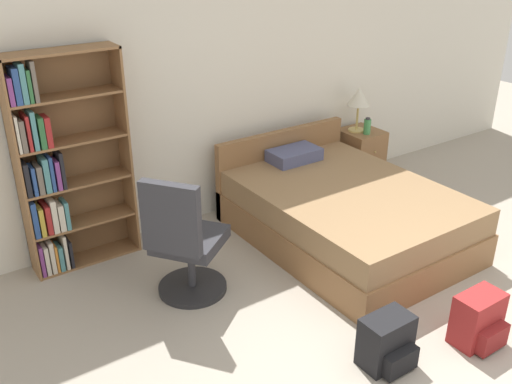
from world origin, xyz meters
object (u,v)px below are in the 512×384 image
at_px(nightstand, 360,156).
at_px(table_lamp, 359,98).
at_px(bed, 342,212).
at_px(water_bottle, 367,126).
at_px(backpack_red, 479,320).
at_px(backpack_black, 387,343).
at_px(office_chair, 184,244).
at_px(bookshelf, 59,169).

xyz_separation_m(nightstand, table_lamp, (-0.05, 0.03, 0.66)).
distance_m(bed, water_bottle, 1.33).
bearing_deg(bed, backpack_red, -97.02).
relative_size(bed, water_bottle, 11.37).
height_order(table_lamp, backpack_black, table_lamp).
bearing_deg(nightstand, backpack_black, -130.12).
xyz_separation_m(office_chair, backpack_red, (1.40, -1.60, -0.29)).
bearing_deg(backpack_black, backpack_red, -16.46).
distance_m(nightstand, water_bottle, 0.40).
relative_size(bed, backpack_black, 5.77).
xyz_separation_m(bookshelf, office_chair, (0.57, -0.98, -0.40)).
bearing_deg(table_lamp, backpack_black, -128.97).
bearing_deg(bed, nightstand, 39.61).
height_order(nightstand, table_lamp, table_lamp).
xyz_separation_m(nightstand, backpack_red, (-1.24, -2.48, -0.12)).
xyz_separation_m(nightstand, backpack_black, (-1.92, -2.28, -0.13)).
bearing_deg(office_chair, backpack_red, -48.89).
relative_size(bookshelf, water_bottle, 9.94).
xyz_separation_m(bed, backpack_black, (-0.87, -1.41, -0.10)).
xyz_separation_m(water_bottle, backpack_red, (-1.21, -2.37, -0.50)).
distance_m(bed, backpack_red, 1.63).
distance_m(bed, table_lamp, 1.50).
height_order(bookshelf, office_chair, bookshelf).
bearing_deg(backpack_red, bookshelf, 127.34).
bearing_deg(table_lamp, nightstand, -28.74).
distance_m(bookshelf, water_bottle, 3.20).
distance_m(table_lamp, water_bottle, 0.31).
relative_size(bookshelf, office_chair, 1.72).
distance_m(bookshelf, backpack_red, 3.33).
xyz_separation_m(bookshelf, backpack_black, (1.30, -2.39, -0.70)).
bearing_deg(backpack_red, office_chair, 131.11).
relative_size(water_bottle, backpack_black, 0.51).
relative_size(nightstand, backpack_red, 1.58).
bearing_deg(nightstand, bed, -140.39).
distance_m(nightstand, backpack_red, 2.78).
height_order(backpack_red, backpack_black, backpack_red).
xyz_separation_m(table_lamp, backpack_red, (-1.19, -2.51, -0.78)).
xyz_separation_m(bed, backpack_red, (-0.20, -1.61, -0.09)).
height_order(office_chair, water_bottle, office_chair).
bearing_deg(bookshelf, water_bottle, -3.88).
height_order(office_chair, nightstand, office_chair).
bearing_deg(nightstand, office_chair, -161.69).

